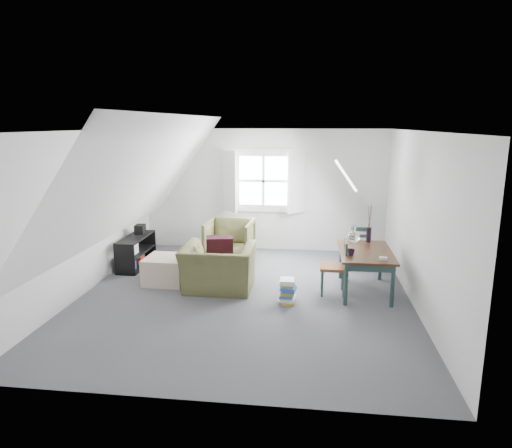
# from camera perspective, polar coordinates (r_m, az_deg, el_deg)

# --- Properties ---
(floor) EXTENTS (5.50, 5.50, 0.00)m
(floor) POSITION_cam_1_polar(r_m,az_deg,el_deg) (7.12, -1.44, -8.97)
(floor) COLOR #47464B
(floor) RESTS_ON ground
(ceiling) EXTENTS (5.50, 5.50, 0.00)m
(ceiling) POSITION_cam_1_polar(r_m,az_deg,el_deg) (6.63, -1.56, 11.58)
(ceiling) COLOR white
(ceiling) RESTS_ON wall_back
(wall_back) EXTENTS (5.00, 0.00, 5.00)m
(wall_back) POSITION_cam_1_polar(r_m,az_deg,el_deg) (9.45, 0.96, 4.24)
(wall_back) COLOR silver
(wall_back) RESTS_ON ground
(wall_front) EXTENTS (5.00, 0.00, 5.00)m
(wall_front) POSITION_cam_1_polar(r_m,az_deg,el_deg) (4.15, -7.12, -6.62)
(wall_front) COLOR silver
(wall_front) RESTS_ON ground
(wall_left) EXTENTS (0.00, 5.50, 5.50)m
(wall_left) POSITION_cam_1_polar(r_m,az_deg,el_deg) (7.54, -20.64, 1.34)
(wall_left) COLOR silver
(wall_left) RESTS_ON ground
(wall_right) EXTENTS (0.00, 5.50, 5.50)m
(wall_right) POSITION_cam_1_polar(r_m,az_deg,el_deg) (6.86, 19.63, 0.37)
(wall_right) COLOR silver
(wall_right) RESTS_ON ground
(slope_left) EXTENTS (3.19, 5.50, 4.48)m
(slope_left) POSITION_cam_1_polar(r_m,az_deg,el_deg) (7.07, -14.09, 5.38)
(slope_left) COLOR white
(slope_left) RESTS_ON wall_left
(slope_right) EXTENTS (3.19, 5.50, 4.48)m
(slope_right) POSITION_cam_1_polar(r_m,az_deg,el_deg) (6.63, 11.90, 5.04)
(slope_right) COLOR white
(slope_right) RESTS_ON wall_right
(dormer_window) EXTENTS (1.71, 0.35, 1.30)m
(dormer_window) POSITION_cam_1_polar(r_m,az_deg,el_deg) (9.35, 0.92, 5.39)
(dormer_window) COLOR white
(dormer_window) RESTS_ON wall_back
(skylight) EXTENTS (0.35, 0.75, 0.47)m
(skylight) POSITION_cam_1_polar(r_m,az_deg,el_deg) (7.92, 11.13, 6.03)
(skylight) COLOR white
(skylight) RESTS_ON slope_right
(armchair_near) EXTENTS (1.11, 0.97, 0.72)m
(armchair_near) POSITION_cam_1_polar(r_m,az_deg,el_deg) (7.41, -4.66, -8.13)
(armchair_near) COLOR #4C4D2B
(armchair_near) RESTS_ON floor
(armchair_far) EXTENTS (0.91, 0.93, 0.81)m
(armchair_far) POSITION_cam_1_polar(r_m,az_deg,el_deg) (8.87, -3.28, -4.61)
(armchair_far) COLOR #4C4D2B
(armchair_far) RESTS_ON floor
(throw_pillow) EXTENTS (0.46, 0.31, 0.44)m
(throw_pillow) POSITION_cam_1_polar(r_m,az_deg,el_deg) (7.35, -4.52, -3.04)
(throw_pillow) COLOR #380F1A
(throw_pillow) RESTS_ON armchair_near
(ottoman) EXTENTS (0.68, 0.68, 0.44)m
(ottoman) POSITION_cam_1_polar(r_m,az_deg,el_deg) (7.77, -11.13, -5.62)
(ottoman) COLOR tan
(ottoman) RESTS_ON floor
(dining_table) EXTENTS (0.80, 1.33, 0.67)m
(dining_table) POSITION_cam_1_polar(r_m,az_deg,el_deg) (7.32, 13.52, -3.93)
(dining_table) COLOR #321C10
(dining_table) RESTS_ON floor
(demijohn) EXTENTS (0.21, 0.21, 0.29)m
(demijohn) POSITION_cam_1_polar(r_m,az_deg,el_deg) (7.68, 12.12, -1.48)
(demijohn) COLOR silver
(demijohn) RESTS_ON dining_table
(vase_twigs) EXTENTS (0.08, 0.09, 0.62)m
(vase_twigs) POSITION_cam_1_polar(r_m,az_deg,el_deg) (7.80, 13.90, -1.21)
(vase_twigs) COLOR black
(vase_twigs) RESTS_ON dining_table
(cup) EXTENTS (0.11, 0.11, 0.10)m
(cup) POSITION_cam_1_polar(r_m,az_deg,el_deg) (6.98, 11.78, -3.89)
(cup) COLOR black
(cup) RESTS_ON dining_table
(paper_box) EXTENTS (0.13, 0.10, 0.04)m
(paper_box) POSITION_cam_1_polar(r_m,az_deg,el_deg) (6.89, 15.63, -4.15)
(paper_box) COLOR white
(paper_box) RESTS_ON dining_table
(dining_chair_far) EXTENTS (0.39, 0.39, 0.83)m
(dining_chair_far) POSITION_cam_1_polar(r_m,az_deg,el_deg) (8.41, 12.82, -2.79)
(dining_chair_far) COLOR #672E15
(dining_chair_far) RESTS_ON floor
(dining_chair_near) EXTENTS (0.40, 0.40, 0.85)m
(dining_chair_near) POSITION_cam_1_polar(r_m,az_deg,el_deg) (7.17, 9.89, -5.22)
(dining_chair_near) COLOR #672E15
(dining_chair_near) RESTS_ON floor
(media_shelf) EXTENTS (0.37, 1.11, 0.57)m
(media_shelf) POSITION_cam_1_polar(r_m,az_deg,el_deg) (8.71, -14.83, -3.58)
(media_shelf) COLOR black
(media_shelf) RESTS_ON floor
(electronics_box) EXTENTS (0.18, 0.24, 0.18)m
(electronics_box) POSITION_cam_1_polar(r_m,az_deg,el_deg) (8.87, -14.29, -0.66)
(electronics_box) COLOR black
(electronics_box) RESTS_ON media_shelf
(magazine_stack) EXTENTS (0.27, 0.32, 0.36)m
(magazine_stack) POSITION_cam_1_polar(r_m,az_deg,el_deg) (6.82, 3.96, -8.36)
(magazine_stack) COLOR #B29933
(magazine_stack) RESTS_ON floor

